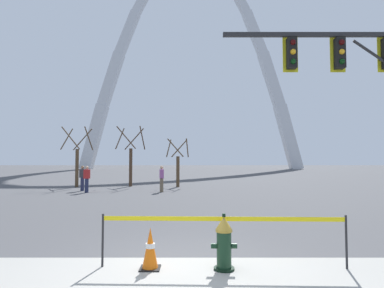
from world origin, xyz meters
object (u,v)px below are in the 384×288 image
Objects in this scene: fire_hydrant at (223,243)px; pedestrian_walking_left at (86,179)px; traffic_signal_gantry at (375,80)px; pedestrian_standing_center at (161,179)px; pedestrian_walking_right at (81,178)px; traffic_cone_by_hydrant at (149,249)px; monument_arch at (190,71)px.

fire_hydrant is 15.15m from pedestrian_walking_left.
traffic_signal_gantry reaches higher than pedestrian_standing_center.
fire_hydrant is 16.39m from pedestrian_walking_right.
fire_hydrant reaches higher than traffic_cone_by_hydrant.
traffic_signal_gantry is 63.33m from monument_arch.
pedestrian_standing_center is at bearing 99.91° from fire_hydrant.
traffic_signal_gantry reaches higher than traffic_cone_by_hydrant.
pedestrian_standing_center reaches higher than traffic_cone_by_hydrant.
monument_arch is at bearing 89.51° from traffic_cone_by_hydrant.
pedestrian_walking_right reaches higher than traffic_cone_by_hydrant.
fire_hydrant is 1.36× the size of traffic_cone_by_hydrant.
pedestrian_walking_left is 1.24m from pedestrian_walking_right.
traffic_signal_gantry is at bearing 35.59° from fire_hydrant.
pedestrian_standing_center is at bearing 94.59° from traffic_cone_by_hydrant.
pedestrian_standing_center is at bearing -8.35° from pedestrian_walking_right.
pedestrian_walking_left is (-5.56, 13.46, 0.46)m from traffic_cone_by_hydrant.
traffic_signal_gantry reaches higher than pedestrian_walking_right.
pedestrian_walking_right is at bearing 117.23° from fire_hydrant.
pedestrian_walking_left is (-6.87, 13.50, 0.35)m from fire_hydrant.
pedestrian_standing_center is 1.00× the size of pedestrian_walking_right.
pedestrian_standing_center is at bearing 4.20° from pedestrian_walking_left.
monument_arch is 54.12m from pedestrian_walking_right.
monument_arch is 54.41m from pedestrian_standing_center.
traffic_signal_gantry is at bearing -42.19° from pedestrian_walking_right.
monument_arch reaches higher than pedestrian_walking_left.
pedestrian_walking_right is at bearing 171.65° from pedestrian_standing_center.
traffic_cone_by_hydrant is 13.84m from pedestrian_standing_center.
monument_arch reaches higher than pedestrian_standing_center.
monument_arch is (-0.76, 64.10, 21.09)m from fire_hydrant.
pedestrian_standing_center is (-1.66, -50.28, -20.74)m from monument_arch.
pedestrian_walking_left is (-6.11, -50.60, -20.74)m from monument_arch.
pedestrian_standing_center is (-7.21, 10.40, -3.45)m from traffic_signal_gantry.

